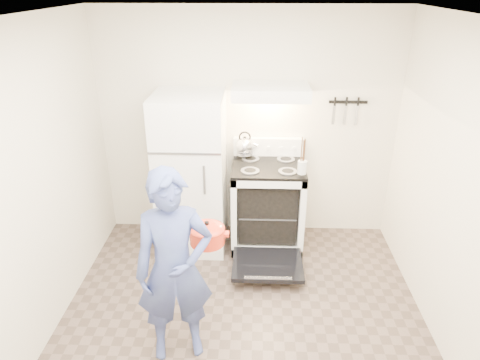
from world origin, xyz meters
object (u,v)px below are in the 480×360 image
refrigerator (192,174)px  person (174,269)px  stove_body (267,206)px  dutch_oven (207,236)px  tea_kettle (245,145)px

refrigerator → person: size_ratio=1.08×
stove_body → person: 1.76m
refrigerator → person: (0.09, -1.55, -0.06)m
stove_body → dutch_oven: bearing=-112.8°
person → refrigerator: bearing=79.0°
tea_kettle → dutch_oven: bearing=-100.1°
stove_body → tea_kettle: 0.72m
refrigerator → tea_kettle: refrigerator is taller
person → dutch_oven: person is taller
refrigerator → tea_kettle: size_ratio=5.84×
stove_body → tea_kettle: tea_kettle is taller
tea_kettle → person: person is taller
tea_kettle → person: (-0.46, -1.79, -0.31)m
person → dutch_oven: size_ratio=4.49×
stove_body → tea_kettle: size_ratio=3.16×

